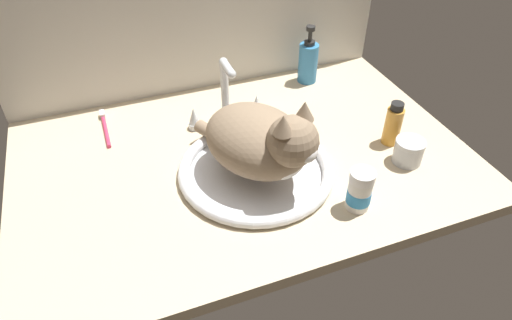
# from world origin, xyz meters

# --- Properties ---
(countertop) EXTENTS (1.06, 0.70, 0.03)m
(countertop) POSITION_xyz_m (0.00, 0.00, 0.01)
(countertop) COLOR #CCB793
(countertop) RESTS_ON ground
(backsplash_wall) EXTENTS (1.06, 0.02, 0.41)m
(backsplash_wall) POSITION_xyz_m (0.00, 0.36, 0.20)
(backsplash_wall) COLOR beige
(backsplash_wall) RESTS_ON ground
(sink_basin) EXTENTS (0.35, 0.35, 0.03)m
(sink_basin) POSITION_xyz_m (0.01, -0.06, 0.04)
(sink_basin) COLOR white
(sink_basin) RESTS_ON countertop
(faucet) EXTENTS (0.20, 0.09, 0.18)m
(faucet) POSITION_xyz_m (0.01, 0.15, 0.10)
(faucet) COLOR silver
(faucet) RESTS_ON countertop
(cat) EXTENTS (0.28, 0.33, 0.19)m
(cat) POSITION_xyz_m (0.02, -0.08, 0.13)
(cat) COLOR #8C755B
(cat) RESTS_ON sink_basin
(amber_bottle) EXTENTS (0.04, 0.04, 0.11)m
(amber_bottle) POSITION_xyz_m (0.36, -0.07, 0.08)
(amber_bottle) COLOR gold
(amber_bottle) RESTS_ON countertop
(metal_jar) EXTENTS (0.07, 0.07, 0.06)m
(metal_jar) POSITION_xyz_m (0.35, -0.15, 0.06)
(metal_jar) COLOR #B2B5BA
(metal_jar) RESTS_ON countertop
(pill_bottle) EXTENTS (0.05, 0.05, 0.10)m
(pill_bottle) POSITION_xyz_m (0.17, -0.24, 0.07)
(pill_bottle) COLOR white
(pill_bottle) RESTS_ON countertop
(soap_pump_bottle) EXTENTS (0.06, 0.06, 0.17)m
(soap_pump_bottle) POSITION_xyz_m (0.30, 0.28, 0.09)
(soap_pump_bottle) COLOR teal
(soap_pump_bottle) RESTS_ON countertop
(toothbrush) EXTENTS (0.01, 0.16, 0.02)m
(toothbrush) POSITION_xyz_m (-0.30, 0.23, 0.04)
(toothbrush) COLOR #D83359
(toothbrush) RESTS_ON countertop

